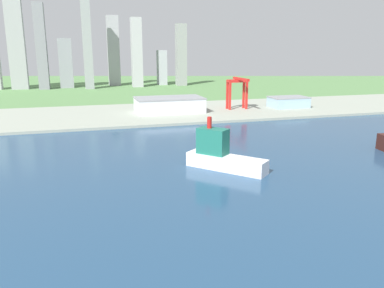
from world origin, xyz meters
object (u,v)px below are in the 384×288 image
warehouse_annex (288,102)px  port_crane_red (238,86)px  ferry_boat (221,155)px  warehouse_main (169,105)px

warehouse_annex → port_crane_red: bearing=176.7°
ferry_boat → warehouse_annex: ferry_boat is taller
ferry_boat → port_crane_red: size_ratio=1.10×
ferry_boat → warehouse_main: ferry_boat is taller
ferry_boat → port_crane_red: 218.23m
warehouse_main → port_crane_red: bearing=-0.7°
port_crane_red → warehouse_main: bearing=179.3°
ferry_boat → warehouse_main: bearing=85.6°
warehouse_annex → warehouse_main: bearing=178.2°
port_crane_red → warehouse_main: port_crane_red is taller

